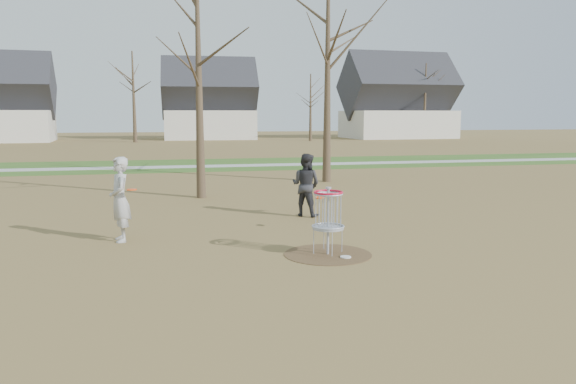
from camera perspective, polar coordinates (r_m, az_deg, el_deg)
The scene contains 11 objects.
ground at distance 11.55m, azimuth 4.06°, elevation -6.35°, with size 160.00×160.00×0.00m, color brown.
green_band at distance 32.01m, azimuth -6.69°, elevation 2.80°, with size 160.00×8.00×0.01m, color #2D5119.
footpath at distance 31.02m, azimuth -6.50°, elevation 2.66°, with size 160.00×1.50×0.01m, color #9E9E99.
dirt_circle at distance 11.55m, azimuth 4.06°, elevation -6.32°, with size 1.80×1.80×0.01m, color #47331E.
player_standing at distance 13.07m, azimuth -16.71°, elevation -0.73°, with size 0.69×0.46×1.91m, color #ADADAD.
player_throwing at distance 15.68m, azimuth 1.82°, elevation 0.73°, with size 0.85×0.67×1.76m, color #2C2B30.
disc_grounded at distance 11.31m, azimuth 5.88°, elevation -6.58°, with size 0.22×0.22×0.02m, color silver.
discs_in_play at distance 13.02m, azimuth -5.41°, elevation -0.19°, with size 4.59×0.60×0.41m.
disc_golf_basket at distance 11.36m, azimuth 4.10°, elevation -1.88°, with size 0.64×0.64×1.35m.
bare_trees at distance 46.85m, azimuth -6.47°, elevation 10.96°, with size 52.62×44.98×9.00m.
houses_row at distance 63.73m, azimuth -5.76°, elevation 8.52°, with size 56.51×10.01×7.26m.
Camera 1 is at (-3.21, -10.73, 2.85)m, focal length 35.00 mm.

